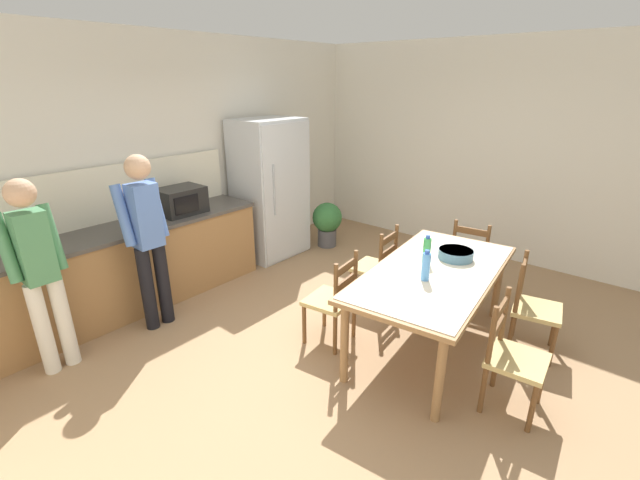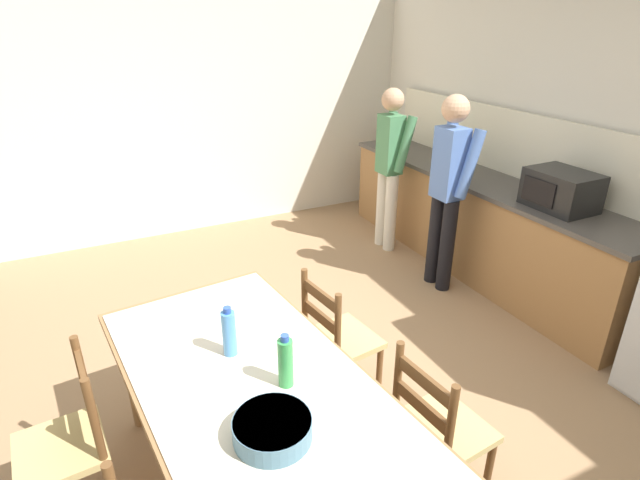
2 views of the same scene
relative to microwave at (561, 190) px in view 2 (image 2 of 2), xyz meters
name	(u,v)px [view 2 (image 2 of 2)]	position (x,y,z in m)	size (l,w,h in m)	color
ground_plane	(317,395)	(0.15, -2.21, -1.08)	(8.32, 8.32, 0.00)	#9E7A56
wall_back	(628,141)	(0.15, 0.45, 0.37)	(6.52, 0.12, 2.90)	silver
wall_left	(185,103)	(-3.11, -2.21, 0.37)	(0.12, 5.20, 2.90)	silver
kitchen_counter	(475,222)	(-0.89, 0.02, -0.61)	(3.44, 0.66, 0.93)	#9E7042
counter_splashback	(510,143)	(-0.89, 0.33, 0.15)	(3.40, 0.03, 0.60)	#EFE8CB
microwave	(561,190)	(0.00, 0.00, 0.00)	(0.50, 0.39, 0.30)	black
dining_table	(253,394)	(0.72, -2.82, -0.37)	(2.08, 1.20, 0.79)	olive
bottle_near_centre	(229,333)	(0.48, -2.84, -0.16)	(0.07, 0.07, 0.27)	#4C8ED6
bottle_off_centre	(286,362)	(0.81, -2.68, -0.16)	(0.07, 0.07, 0.27)	green
serving_bowl	(272,428)	(1.08, -2.85, -0.24)	(0.32, 0.32, 0.09)	slate
chair_side_far_left	(338,340)	(0.19, -2.08, -0.63)	(0.47, 0.45, 0.91)	brown
chair_side_far_right	(438,430)	(1.08, -1.98, -0.63)	(0.46, 0.44, 0.91)	brown
chair_side_near_left	(68,444)	(0.37, -3.65, -0.63)	(0.45, 0.43, 0.91)	brown
person_at_sink	(390,162)	(-1.65, -0.50, -0.13)	(0.42, 0.29, 1.69)	silver
person_at_counter	(448,185)	(-0.72, -0.52, -0.09)	(0.44, 0.30, 1.75)	black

